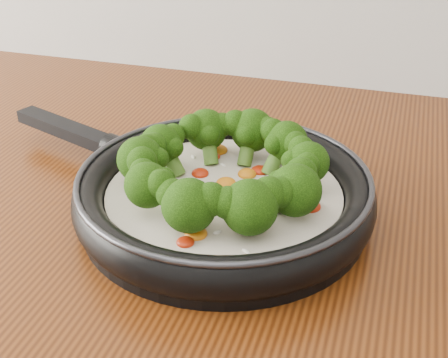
% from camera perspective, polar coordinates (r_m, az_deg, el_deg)
% --- Properties ---
extents(skillet, '(0.55, 0.43, 0.10)m').
position_cam_1_polar(skillet, '(0.68, -0.18, -0.90)').
color(skillet, black).
rests_on(skillet, counter).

